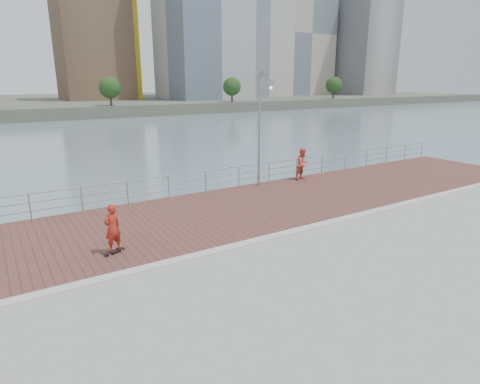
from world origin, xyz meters
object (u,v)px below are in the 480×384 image
street_lamp (264,109)px  bystander (303,164)px  guardrail (187,181)px  skateboarder (112,228)px

street_lamp → bystander: (2.98, 0.24, -3.25)m
guardrail → bystander: (7.04, -0.69, 0.24)m
bystander → skateboarder: bearing=-168.8°
guardrail → skateboarder: (-5.20, -5.34, 0.23)m
guardrail → street_lamp: 5.43m
street_lamp → skateboarder: street_lamp is taller
guardrail → skateboarder: size_ratio=23.92×
street_lamp → skateboarder: size_ratio=3.61×
street_lamp → guardrail: bearing=167.1°
street_lamp → bystander: street_lamp is taller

